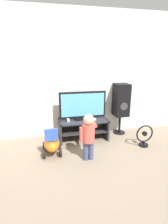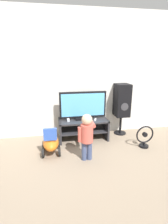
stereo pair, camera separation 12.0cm
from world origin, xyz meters
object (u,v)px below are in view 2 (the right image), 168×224
child (87,133)px  floor_fan (145,137)px  remote_primary (95,119)px  game_console (68,119)px  speaker_tower (122,101)px  television (83,106)px  ride_on_toy (51,143)px

child → floor_fan: size_ratio=1.84×
remote_primary → child: (-0.32, -0.72, 0.03)m
game_console → speaker_tower: speaker_tower is taller
floor_fan → child: bearing=-169.1°
television → child: size_ratio=1.20×
child → ride_on_toy: child is taller
game_console → remote_primary: size_ratio=1.48×
television → floor_fan: television is taller
television → game_console: 0.41m
game_console → child: bearing=-73.7°
remote_primary → floor_fan: bearing=-30.4°
child → floor_fan: bearing=10.9°
speaker_tower → ride_on_toy: 1.75m
child → television: bearing=84.5°
television → ride_on_toy: size_ratio=1.83×
television → game_console: television is taller
remote_primary → ride_on_toy: ride_on_toy is taller
child → speaker_tower: 1.36m
floor_fan → speaker_tower: bearing=106.8°
television → ride_on_toy: television is taller
speaker_tower → floor_fan: (0.21, -0.70, -0.56)m
child → speaker_tower: speaker_tower is taller
remote_primary → speaker_tower: bearing=17.5°
television → child: bearing=-95.5°
television → speaker_tower: speaker_tower is taller
ride_on_toy → floor_fan: bearing=-2.9°
television → remote_primary: 0.38m
floor_fan → ride_on_toy: ride_on_toy is taller
television → speaker_tower: (0.88, 0.09, 0.04)m
remote_primary → floor_fan: (0.85, -0.50, -0.25)m
child → speaker_tower: bearing=44.0°
game_console → speaker_tower: 1.23m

